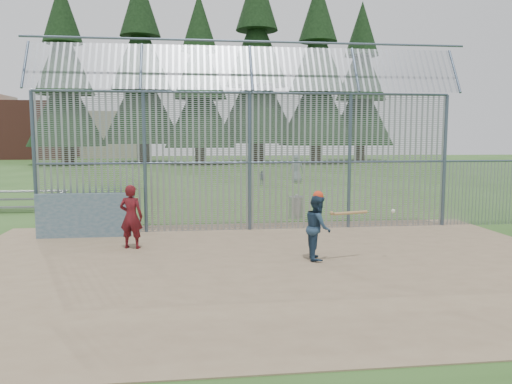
{
  "coord_description": "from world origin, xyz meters",
  "views": [
    {
      "loc": [
        -1.59,
        -10.93,
        2.76
      ],
      "look_at": [
        0.0,
        2.0,
        1.3
      ],
      "focal_mm": 35.0,
      "sensor_mm": 36.0,
      "label": 1
    }
  ],
  "objects": [
    {
      "name": "conifer_row",
      "position": [
        1.93,
        41.51,
        10.83
      ],
      "size": [
        38.48,
        12.26,
        20.2
      ],
      "color": "#332319",
      "rests_on": "ground"
    },
    {
      "name": "distant_buildings",
      "position": [
        -23.18,
        56.49,
        3.6
      ],
      "size": [
        26.5,
        10.5,
        8.0
      ],
      "color": "brown",
      "rests_on": "ground"
    },
    {
      "name": "trash_can",
      "position": [
        1.8,
        5.46,
        0.38
      ],
      "size": [
        0.56,
        0.56,
        0.82
      ],
      "color": "#96999E",
      "rests_on": "ground"
    },
    {
      "name": "batting_gear",
      "position": [
        1.34,
        -0.29,
        1.34
      ],
      "size": [
        1.81,
        0.41,
        0.53
      ],
      "color": "red",
      "rests_on": "ground"
    },
    {
      "name": "dirt_infield",
      "position": [
        0.0,
        -0.5,
        0.01
      ],
      "size": [
        14.0,
        10.0,
        0.02
      ],
      "primitive_type": "cube",
      "color": "#756047",
      "rests_on": "ground"
    },
    {
      "name": "batter",
      "position": [
        1.11,
        -0.24,
        0.74
      ],
      "size": [
        0.62,
        0.76,
        1.45
      ],
      "primitive_type": "imported",
      "rotation": [
        0.0,
        0.0,
        1.46
      ],
      "color": "navy",
      "rests_on": "dirt_infield"
    },
    {
      "name": "bg_kid_seated",
      "position": [
        2.18,
        16.97,
        0.42
      ],
      "size": [
        0.53,
        0.38,
        0.84
      ],
      "primitive_type": "imported",
      "rotation": [
        0.0,
        0.0,
        2.73
      ],
      "color": "slate",
      "rests_on": "ground"
    },
    {
      "name": "ground",
      "position": [
        0.0,
        0.0,
        0.0
      ],
      "size": [
        120.0,
        120.0,
        0.0
      ],
      "primitive_type": "plane",
      "color": "#2D511E",
      "rests_on": "ground"
    },
    {
      "name": "backstop_fence",
      "position": [
        1.81,
        3.43,
        2.36
      ],
      "size": [
        20.09,
        0.81,
        5.3
      ],
      "color": "#47566B",
      "rests_on": "ground"
    },
    {
      "name": "dugout_wall",
      "position": [
        -4.6,
        2.9,
        0.62
      ],
      "size": [
        2.5,
        0.12,
        1.2
      ],
      "primitive_type": "cube",
      "color": "#38566B",
      "rests_on": "dirt_infield"
    },
    {
      "name": "bleacher",
      "position": [
        -7.9,
        8.23,
        0.41
      ],
      "size": [
        3.0,
        0.95,
        0.72
      ],
      "color": "gray",
      "rests_on": "ground"
    },
    {
      "name": "onlooker",
      "position": [
        -3.15,
        1.39,
        0.8
      ],
      "size": [
        0.64,
        0.5,
        1.57
      ],
      "primitive_type": "imported",
      "rotation": [
        0.0,
        0.0,
        2.9
      ],
      "color": "maroon",
      "rests_on": "dirt_infield"
    },
    {
      "name": "bg_kid_standing",
      "position": [
        4.41,
        18.14,
        0.86
      ],
      "size": [
        0.86,
        0.58,
        1.72
      ],
      "primitive_type": "imported",
      "rotation": [
        0.0,
        0.0,
        3.18
      ],
      "color": "slate",
      "rests_on": "ground"
    }
  ]
}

